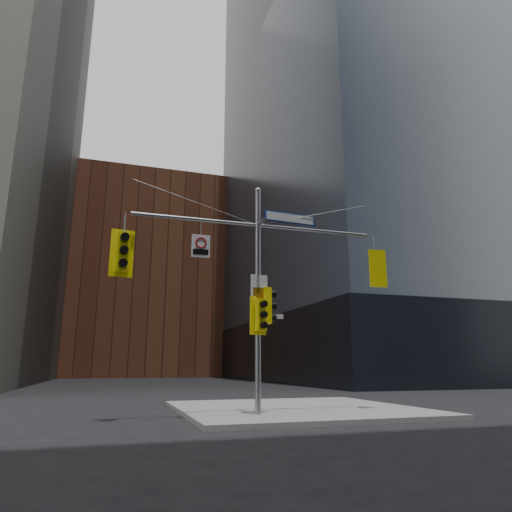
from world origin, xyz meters
TOP-DOWN VIEW (x-y plane):
  - ground at (0.00, 0.00)m, footprint 160.00×160.00m
  - sidewalk_corner at (2.00, 4.00)m, footprint 8.00×8.00m
  - tower_ne at (28.00, 32.00)m, footprint 36.00×36.00m
  - podium_ne at (28.00, 32.00)m, footprint 36.40×36.40m
  - brick_midrise at (0.00, 58.00)m, footprint 26.00×20.00m
  - signal_assembly at (0.00, 1.99)m, footprint 8.00×0.80m
  - traffic_light_west_arm at (-4.15, 2.01)m, footprint 0.68×0.58m
  - traffic_light_east_arm at (4.28, 1.99)m, footprint 0.63×0.53m
  - traffic_light_pole_side at (0.33, 2.00)m, footprint 0.45×0.38m
  - traffic_light_pole_front at (-0.00, 1.73)m, footprint 0.56×0.51m
  - street_sign_blade at (1.13, 2.00)m, footprint 1.85×0.20m
  - regulatory_sign_arm at (-1.86, 1.97)m, footprint 0.57×0.06m
  - regulatory_sign_pole at (0.00, 1.88)m, footprint 0.56×0.09m
  - street_blade_ew at (0.45, 2.00)m, footprint 0.76×0.07m
  - street_blade_ns at (0.00, 2.45)m, footprint 0.05×0.75m

SIDE VIEW (x-z plane):
  - ground at x=0.00m, z-range 0.00..0.00m
  - sidewalk_corner at x=2.00m, z-range 0.00..0.15m
  - street_blade_ns at x=0.00m, z-range 2.79..2.94m
  - podium_ne at x=28.00m, z-range 0.00..6.00m
  - traffic_light_pole_front at x=0.00m, z-range 2.47..3.65m
  - street_blade_ew at x=0.45m, z-range 2.98..3.14m
  - traffic_light_pole_side at x=0.33m, z-range 2.82..3.95m
  - regulatory_sign_pole at x=0.00m, z-range 3.58..4.31m
  - signal_assembly at x=0.00m, z-range 0.77..8.07m
  - traffic_light_east_arm at x=4.28m, z-range 4.14..5.46m
  - traffic_light_west_arm at x=-4.15m, z-range 4.08..5.52m
  - regulatory_sign_arm at x=-1.86m, z-range 4.81..5.53m
  - street_sign_blade at x=1.13m, z-range 6.17..6.53m
  - brick_midrise at x=0.00m, z-range 0.00..28.00m
  - tower_ne at x=28.00m, z-range 0.00..90.00m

